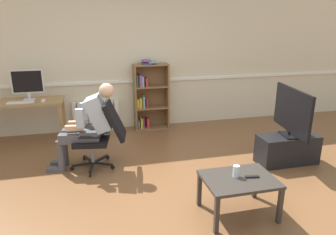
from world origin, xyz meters
name	(u,v)px	position (x,y,z in m)	size (l,w,h in m)	color
ground_plane	(173,192)	(0.00, 0.00, 0.00)	(18.00, 18.00, 0.00)	brown
back_wall	(138,58)	(0.00, 2.65, 1.35)	(12.00, 0.13, 2.70)	beige
computer_desk	(26,108)	(-1.98, 2.15, 0.64)	(1.22, 0.57, 0.76)	#9E7547
imac_monitor	(27,83)	(-1.92, 2.23, 1.04)	(0.50, 0.14, 0.50)	silver
keyboard	(21,102)	(-2.02, 2.01, 0.77)	(0.41, 0.12, 0.02)	white
computer_mouse	(44,100)	(-1.67, 2.03, 0.77)	(0.06, 0.10, 0.03)	white
bookshelf	(149,96)	(0.17, 2.45, 0.64)	(0.66, 0.29, 1.33)	brown
radiator	(96,116)	(-0.84, 2.54, 0.29)	(0.85, 0.08, 0.58)	white
office_chair	(102,133)	(-0.78, 0.93, 0.52)	(0.84, 0.62, 0.97)	black
person_seated	(88,124)	(-0.97, 0.96, 0.65)	(0.99, 0.46, 1.23)	#4C4C51
tv_stand	(287,149)	(1.86, 0.41, 0.21)	(0.88, 0.37, 0.43)	black
tv_screen	(292,112)	(1.86, 0.41, 0.79)	(0.24, 1.01, 0.70)	black
coffee_table	(239,183)	(0.57, -0.58, 0.38)	(0.76, 0.57, 0.43)	#332D28
drinking_glass	(236,171)	(0.55, -0.55, 0.50)	(0.07, 0.07, 0.13)	silver
spare_remote	(252,177)	(0.71, -0.61, 0.44)	(0.04, 0.15, 0.02)	black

